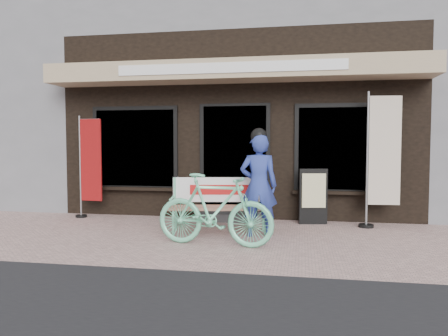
% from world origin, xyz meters
% --- Properties ---
extents(ground, '(70.00, 70.00, 0.00)m').
position_xyz_m(ground, '(0.00, 0.00, 0.00)').
color(ground, '#C09A93').
rests_on(ground, ground).
extents(storefront, '(7.00, 6.77, 6.00)m').
position_xyz_m(storefront, '(0.00, 4.96, 2.99)').
color(storefront, black).
rests_on(storefront, ground).
extents(bench, '(1.68, 0.69, 0.89)m').
position_xyz_m(bench, '(-0.06, 0.73, 0.52)').
color(bench, '#6DD6A5').
rests_on(bench, ground).
extents(person, '(0.62, 0.44, 1.69)m').
position_xyz_m(person, '(0.61, 0.50, 0.83)').
color(person, navy).
rests_on(person, ground).
extents(bicycle, '(1.75, 0.67, 1.03)m').
position_xyz_m(bicycle, '(0.06, -0.24, 0.51)').
color(bicycle, '#6DD6A5').
rests_on(bicycle, ground).
extents(nobori_red, '(0.59, 0.24, 1.98)m').
position_xyz_m(nobori_red, '(-2.78, 1.57, 1.02)').
color(nobori_red, gray).
rests_on(nobori_red, ground).
extents(nobori_cream, '(0.69, 0.27, 2.33)m').
position_xyz_m(nobori_cream, '(2.60, 1.55, 1.20)').
color(nobori_cream, gray).
rests_on(nobori_cream, ground).
extents(menu_stand, '(0.51, 0.20, 1.00)m').
position_xyz_m(menu_stand, '(1.47, 1.68, 0.51)').
color(menu_stand, black).
rests_on(menu_stand, ground).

